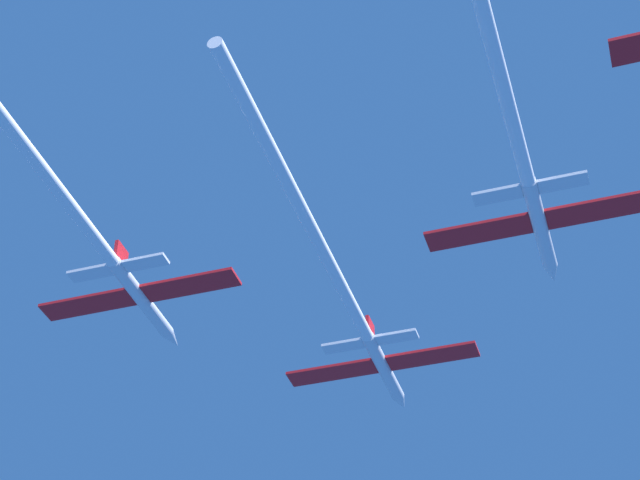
# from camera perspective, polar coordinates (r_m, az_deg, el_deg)

# --- Properties ---
(jet_lead) EXTENTS (19.28, 53.68, 3.19)m
(jet_lead) POSITION_cam_1_polar(r_m,az_deg,el_deg) (102.79, 1.15, -2.47)
(jet_lead) COLOR white
(jet_left_wing) EXTENTS (19.28, 53.65, 3.19)m
(jet_left_wing) POSITION_cam_1_polar(r_m,az_deg,el_deg) (96.61, -12.40, 1.70)
(jet_left_wing) COLOR white
(jet_right_wing) EXTENTS (19.28, 56.54, 3.19)m
(jet_right_wing) POSITION_cam_1_polar(r_m,az_deg,el_deg) (86.25, 9.36, 6.82)
(jet_right_wing) COLOR white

